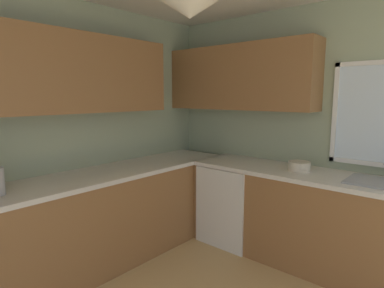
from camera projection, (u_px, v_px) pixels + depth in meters
room_shell at (165, 72)px, 2.59m from camera, size 3.53×3.95×2.55m
counter_run_left at (71, 229)px, 2.80m from camera, size 0.65×3.56×0.89m
counter_run_back at (321, 221)px, 2.96m from camera, size 2.62×0.65×0.89m
dishwasher at (234, 203)px, 3.55m from camera, size 0.60×0.60×0.85m
sink_assembly at (384, 183)px, 2.59m from camera, size 0.55×0.40×0.19m
bowl at (299, 166)px, 3.04m from camera, size 0.21×0.21×0.09m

